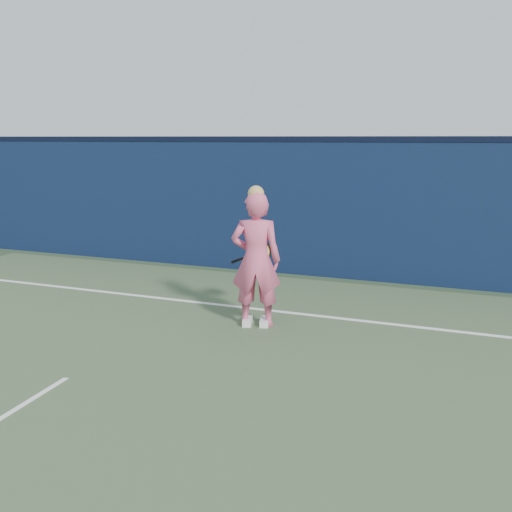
% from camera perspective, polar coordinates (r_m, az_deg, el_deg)
% --- Properties ---
extents(backstop_wall, '(24.00, 0.40, 2.50)m').
position_cam_1_polar(backstop_wall, '(10.73, -1.03, 5.26)').
color(backstop_wall, '#0D1C39').
rests_on(backstop_wall, ground).
extents(wall_cap, '(24.00, 0.42, 0.10)m').
position_cam_1_polar(wall_cap, '(10.65, -1.06, 12.22)').
color(wall_cap, black).
rests_on(wall_cap, backstop_wall).
extents(player, '(0.77, 0.61, 1.95)m').
position_cam_1_polar(player, '(7.40, -0.00, -0.39)').
color(player, '#E4587E').
rests_on(player, ground).
extents(racket, '(0.52, 0.43, 0.34)m').
position_cam_1_polar(racket, '(7.89, 0.38, 0.32)').
color(racket, black).
rests_on(racket, ground).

